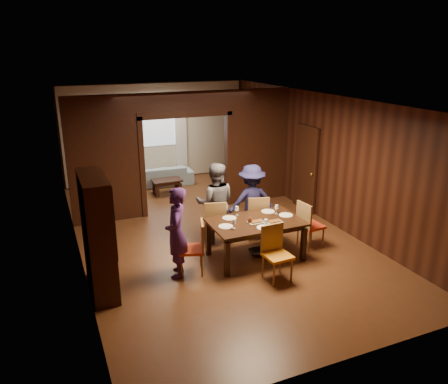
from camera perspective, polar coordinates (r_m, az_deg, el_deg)
name	(u,v)px	position (r m, az deg, el deg)	size (l,w,h in m)	color
floor	(211,233)	(9.63, -1.73, -5.34)	(9.00, 9.00, 0.00)	#543017
ceiling	(209,99)	(8.86, -1.91, 12.07)	(5.50, 9.00, 0.02)	silver
room_walls	(183,148)	(10.86, -5.44, 5.72)	(5.52, 9.01, 2.90)	black
person_purple	(176,233)	(7.66, -6.23, -5.30)	(0.60, 0.39, 1.63)	#411E5A
person_grey	(215,203)	(8.93, -1.15, -1.45)	(0.82, 0.64, 1.69)	slate
person_navy	(251,201)	(9.20, 3.61, -1.22)	(1.02, 0.59, 1.58)	#19183D
sofa	(159,176)	(12.96, -8.46, 2.13)	(1.94, 0.76, 0.57)	#95B2C4
serving_bowl	(259,216)	(8.38, 4.60, -3.19)	(0.36, 0.36, 0.09)	black
dining_table	(255,239)	(8.42, 4.11, -6.18)	(1.74, 1.08, 0.76)	black
coffee_table	(167,186)	(12.20, -7.45, 0.73)	(0.80, 0.50, 0.40)	black
chair_left	(191,248)	(7.85, -4.30, -7.27)	(0.44, 0.44, 0.97)	red
chair_right	(311,224)	(8.99, 11.31, -4.15)	(0.44, 0.44, 0.97)	red
chair_far_l	(214,222)	(8.93, -1.28, -3.92)	(0.44, 0.44, 0.97)	red
chair_far_r	(257,216)	(9.24, 4.30, -3.20)	(0.44, 0.44, 0.97)	#BF3512
chair_near	(278,254)	(7.66, 7.02, -8.06)	(0.44, 0.44, 0.97)	orange
hutch	(98,235)	(7.34, -16.15, -5.47)	(0.40, 1.20, 2.00)	black
door_right	(306,168)	(10.89, 10.61, 3.05)	(0.06, 0.90, 2.10)	black
window_far	(156,124)	(13.23, -8.88, 8.75)	(1.20, 0.03, 1.30)	silver
curtain_left	(132,141)	(13.12, -11.93, 6.49)	(0.35, 0.06, 2.40)	white
curtain_right	(181,137)	(13.47, -5.64, 7.11)	(0.35, 0.06, 2.40)	white
plate_left	(226,226)	(7.99, 0.24, -4.52)	(0.27, 0.27, 0.01)	silver
plate_far_l	(229,218)	(8.38, 0.70, -3.41)	(0.27, 0.27, 0.01)	silver
plate_far_r	(268,211)	(8.75, 5.77, -2.54)	(0.27, 0.27, 0.01)	silver
plate_right	(286,215)	(8.60, 8.08, -3.00)	(0.27, 0.27, 0.01)	silver
plate_near	(264,228)	(7.98, 5.27, -4.66)	(0.27, 0.27, 0.01)	white
platter_a	(256,222)	(8.19, 4.20, -3.90)	(0.30, 0.20, 0.04)	gray
platter_b	(274,222)	(8.23, 6.60, -3.86)	(0.30, 0.20, 0.04)	gray
wineglass_left	(234,224)	(7.89, 1.30, -4.19)	(0.08, 0.08, 0.18)	silver
wineglass_far	(237,211)	(8.50, 1.68, -2.47)	(0.08, 0.08, 0.18)	white
wineglass_right	(276,209)	(8.64, 6.87, -2.26)	(0.08, 0.08, 0.18)	white
tumbler	(266,223)	(8.02, 5.49, -4.04)	(0.07, 0.07, 0.14)	silver
condiment_jar	(250,220)	(8.15, 3.43, -3.70)	(0.08, 0.08, 0.11)	#4F2712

